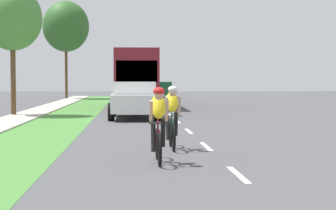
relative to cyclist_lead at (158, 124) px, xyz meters
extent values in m
plane|color=#4C4C4F|center=(1.38, 11.72, -0.81)|extent=(120.00, 120.00, 0.00)
cube|color=#478438|center=(-3.46, 11.72, -0.81)|extent=(2.54, 70.00, 0.01)
cube|color=#B2ADA3|center=(-5.56, 11.72, -0.81)|extent=(1.65, 70.00, 0.10)
cube|color=white|center=(1.38, -1.52, -0.81)|extent=(0.12, 1.80, 0.01)
cube|color=white|center=(1.38, 2.79, -0.81)|extent=(0.12, 1.80, 0.01)
cube|color=white|center=(1.38, 7.10, -0.81)|extent=(0.12, 1.80, 0.01)
cube|color=white|center=(1.38, 11.41, -0.81)|extent=(0.12, 1.80, 0.01)
cube|color=white|center=(1.38, 15.72, -0.81)|extent=(0.12, 1.80, 0.01)
cube|color=white|center=(1.38, 20.02, -0.81)|extent=(0.12, 1.80, 0.01)
cube|color=white|center=(1.38, 24.33, -0.81)|extent=(0.12, 1.80, 0.01)
cube|color=white|center=(1.38, 28.64, -0.81)|extent=(0.12, 1.80, 0.01)
cube|color=white|center=(1.38, 32.95, -0.81)|extent=(0.12, 1.80, 0.01)
cube|color=white|center=(1.38, 37.25, -0.81)|extent=(0.12, 1.80, 0.01)
cube|color=white|center=(1.38, 41.56, -0.81)|extent=(0.12, 1.80, 0.01)
torus|color=black|center=(0.00, 0.55, -0.47)|extent=(0.06, 0.68, 0.68)
torus|color=black|center=(0.00, -0.49, -0.47)|extent=(0.06, 0.68, 0.68)
cylinder|color=maroon|center=(0.00, -0.07, -0.29)|extent=(0.04, 0.59, 0.43)
cylinder|color=maroon|center=(0.00, 0.21, -0.19)|extent=(0.04, 0.04, 0.55)
cylinder|color=maroon|center=(0.00, -0.02, 0.04)|extent=(0.03, 0.55, 0.03)
cylinder|color=black|center=(0.00, -0.47, 0.05)|extent=(0.42, 0.02, 0.02)
ellipsoid|color=yellow|center=(0.00, 0.05, 0.37)|extent=(0.30, 0.54, 0.63)
sphere|color=tan|center=(0.00, -0.23, 0.61)|extent=(0.20, 0.20, 0.20)
ellipsoid|color=red|center=(0.00, -0.23, 0.69)|extent=(0.24, 0.28, 0.16)
cylinder|color=tan|center=(-0.16, -0.23, 0.29)|extent=(0.07, 0.26, 0.45)
cylinder|color=tan|center=(0.16, -0.23, 0.29)|extent=(0.07, 0.26, 0.45)
cylinder|color=black|center=(-0.10, 0.13, -0.29)|extent=(0.10, 0.30, 0.60)
cylinder|color=black|center=(0.10, 0.08, -0.19)|extent=(0.10, 0.25, 0.61)
torus|color=black|center=(0.46, 2.84, -0.47)|extent=(0.06, 0.68, 0.68)
torus|color=black|center=(0.46, 1.80, -0.47)|extent=(0.06, 0.68, 0.68)
cylinder|color=#194C2D|center=(0.46, 2.22, -0.29)|extent=(0.04, 0.59, 0.43)
cylinder|color=#194C2D|center=(0.46, 2.50, -0.19)|extent=(0.04, 0.04, 0.55)
cylinder|color=#194C2D|center=(0.46, 2.27, 0.04)|extent=(0.03, 0.55, 0.03)
cylinder|color=black|center=(0.46, 1.82, 0.05)|extent=(0.42, 0.02, 0.02)
ellipsoid|color=yellow|center=(0.46, 2.34, 0.37)|extent=(0.30, 0.54, 0.63)
sphere|color=tan|center=(0.46, 2.06, 0.61)|extent=(0.20, 0.20, 0.20)
ellipsoid|color=white|center=(0.46, 2.06, 0.69)|extent=(0.24, 0.28, 0.16)
cylinder|color=tan|center=(0.30, 2.06, 0.29)|extent=(0.07, 0.26, 0.45)
cylinder|color=tan|center=(0.62, 2.06, 0.29)|extent=(0.07, 0.26, 0.45)
cylinder|color=black|center=(0.36, 2.42, -0.29)|extent=(0.10, 0.30, 0.60)
cylinder|color=black|center=(0.56, 2.37, -0.19)|extent=(0.10, 0.25, 0.61)
cube|color=silver|center=(-0.40, 13.56, -0.09)|extent=(1.96, 5.10, 0.76)
cube|color=silver|center=(-0.40, 12.79, 0.51)|extent=(1.80, 1.78, 0.64)
cube|color=#1E2833|center=(-0.40, 12.08, 0.49)|extent=(1.67, 0.08, 0.52)
cube|color=silver|center=(-1.31, 14.58, 0.21)|extent=(0.08, 2.80, 0.40)
cube|color=silver|center=(0.50, 14.58, 0.21)|extent=(0.08, 2.80, 0.40)
cube|color=silver|center=(-0.40, 16.07, 0.21)|extent=(1.80, 0.08, 0.40)
cylinder|color=black|center=(-1.38, 12.03, -0.43)|extent=(0.26, 0.76, 0.76)
cylinder|color=black|center=(0.58, 12.03, -0.43)|extent=(0.26, 0.76, 0.76)
cylinder|color=black|center=(-1.38, 15.09, -0.43)|extent=(0.26, 0.76, 0.76)
cylinder|color=black|center=(0.58, 15.09, -0.43)|extent=(0.26, 0.76, 0.76)
cube|color=maroon|center=(-0.23, 24.66, 1.12)|extent=(2.50, 11.60, 3.10)
cube|color=#1E2833|center=(-0.23, 24.66, 1.52)|extent=(2.52, 10.67, 0.64)
cube|color=#1E2833|center=(-0.23, 18.89, 1.37)|extent=(2.25, 0.06, 1.20)
cylinder|color=black|center=(-1.48, 20.89, -0.33)|extent=(0.28, 0.96, 0.96)
cylinder|color=black|center=(1.02, 20.89, -0.33)|extent=(0.28, 0.96, 0.96)
cylinder|color=black|center=(-1.48, 27.85, -0.33)|extent=(0.28, 0.96, 0.96)
cylinder|color=black|center=(1.02, 27.85, -0.33)|extent=(0.28, 0.96, 0.96)
cube|color=#194C2D|center=(2.67, 43.08, -0.17)|extent=(1.76, 4.30, 0.76)
cube|color=#194C2D|center=(2.67, 43.23, 0.45)|extent=(1.55, 2.24, 0.52)
cube|color=#1E2833|center=(2.67, 42.26, 0.43)|extent=(1.44, 0.08, 0.44)
cylinder|color=black|center=(1.79, 41.74, -0.49)|extent=(0.22, 0.64, 0.64)
cylinder|color=black|center=(3.55, 41.74, -0.49)|extent=(0.22, 0.64, 0.64)
cylinder|color=black|center=(1.79, 44.41, -0.49)|extent=(0.22, 0.64, 0.64)
cylinder|color=black|center=(3.55, 44.41, -0.49)|extent=(0.22, 0.64, 0.64)
cylinder|color=brown|center=(-6.20, 15.81, 0.96)|extent=(0.24, 0.24, 3.55)
ellipsoid|color=#478438|center=(-6.20, 15.81, 3.86)|extent=(2.82, 2.82, 3.10)
cylinder|color=brown|center=(-6.36, 39.62, 1.63)|extent=(0.24, 0.24, 4.88)
ellipsoid|color=#2D6026|center=(-6.36, 39.62, 5.73)|extent=(4.16, 4.16, 4.58)
camera|label=1|loc=(-0.58, -11.51, 0.92)|focal=59.70mm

